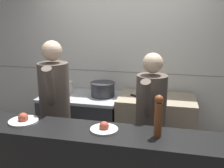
{
  "coord_description": "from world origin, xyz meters",
  "views": [
    {
      "loc": [
        0.7,
        -2.33,
        1.95
      ],
      "look_at": [
        -0.01,
        0.68,
        1.15
      ],
      "focal_mm": 42.0,
      "sensor_mm": 36.0,
      "label": 1
    }
  ],
  "objects_px": {
    "chefs_knife": "(140,97)",
    "pepper_mill": "(158,115)",
    "plated_dish_appetiser": "(104,128)",
    "plated_dish_main": "(23,120)",
    "stock_pot": "(65,87)",
    "sauce_pot": "(103,89)",
    "chef_sous": "(151,118)",
    "oven_range": "(82,123)",
    "chef_head_cook": "(55,106)"
  },
  "relations": [
    {
      "from": "stock_pot",
      "to": "sauce_pot",
      "type": "height_order",
      "value": "sauce_pot"
    },
    {
      "from": "chefs_knife",
      "to": "chef_sous",
      "type": "bearing_deg",
      "value": -72.44
    },
    {
      "from": "stock_pot",
      "to": "chef_head_cook",
      "type": "distance_m",
      "value": 0.8
    },
    {
      "from": "sauce_pot",
      "to": "plated_dish_main",
      "type": "bearing_deg",
      "value": -107.68
    },
    {
      "from": "stock_pot",
      "to": "chef_sous",
      "type": "bearing_deg",
      "value": -29.46
    },
    {
      "from": "oven_range",
      "to": "pepper_mill",
      "type": "distance_m",
      "value": 1.9
    },
    {
      "from": "chef_head_cook",
      "to": "chef_sous",
      "type": "bearing_deg",
      "value": -13.51
    },
    {
      "from": "chefs_knife",
      "to": "plated_dish_main",
      "type": "bearing_deg",
      "value": -128.29
    },
    {
      "from": "chefs_knife",
      "to": "pepper_mill",
      "type": "xyz_separation_m",
      "value": [
        0.31,
        -1.24,
        0.25
      ]
    },
    {
      "from": "chef_sous",
      "to": "plated_dish_main",
      "type": "bearing_deg",
      "value": -145.96
    },
    {
      "from": "oven_range",
      "to": "chef_sous",
      "type": "height_order",
      "value": "chef_sous"
    },
    {
      "from": "stock_pot",
      "to": "sauce_pot",
      "type": "xyz_separation_m",
      "value": [
        0.57,
        0.0,
        0.01
      ]
    },
    {
      "from": "plated_dish_main",
      "to": "chefs_knife",
      "type": "bearing_deg",
      "value": 51.71
    },
    {
      "from": "chefs_knife",
      "to": "plated_dish_main",
      "type": "xyz_separation_m",
      "value": [
        -0.96,
        -1.22,
        0.08
      ]
    },
    {
      "from": "oven_range",
      "to": "chef_head_cook",
      "type": "bearing_deg",
      "value": -93.58
    },
    {
      "from": "oven_range",
      "to": "chefs_knife",
      "type": "bearing_deg",
      "value": -5.38
    },
    {
      "from": "stock_pot",
      "to": "chef_sous",
      "type": "relative_size",
      "value": 0.15
    },
    {
      "from": "chefs_knife",
      "to": "plated_dish_appetiser",
      "type": "distance_m",
      "value": 1.24
    },
    {
      "from": "plated_dish_appetiser",
      "to": "chef_sous",
      "type": "bearing_deg",
      "value": 58.86
    },
    {
      "from": "plated_dish_appetiser",
      "to": "pepper_mill",
      "type": "bearing_deg",
      "value": -1.82
    },
    {
      "from": "pepper_mill",
      "to": "chef_sous",
      "type": "distance_m",
      "value": 0.68
    },
    {
      "from": "chefs_knife",
      "to": "stock_pot",
      "type": "bearing_deg",
      "value": 174.4
    },
    {
      "from": "chefs_knife",
      "to": "plated_dish_main",
      "type": "height_order",
      "value": "plated_dish_main"
    },
    {
      "from": "plated_dish_appetiser",
      "to": "pepper_mill",
      "type": "height_order",
      "value": "pepper_mill"
    },
    {
      "from": "stock_pot",
      "to": "oven_range",
      "type": "bearing_deg",
      "value": -6.33
    },
    {
      "from": "pepper_mill",
      "to": "chef_sous",
      "type": "xyz_separation_m",
      "value": [
        -0.11,
        0.61,
        -0.28
      ]
    },
    {
      "from": "pepper_mill",
      "to": "chef_head_cook",
      "type": "relative_size",
      "value": 0.21
    },
    {
      "from": "plated_dish_appetiser",
      "to": "chef_head_cook",
      "type": "height_order",
      "value": "chef_head_cook"
    },
    {
      "from": "plated_dish_appetiser",
      "to": "chef_sous",
      "type": "xyz_separation_m",
      "value": [
        0.36,
        0.6,
        -0.11
      ]
    },
    {
      "from": "plated_dish_main",
      "to": "plated_dish_appetiser",
      "type": "bearing_deg",
      "value": -0.55
    },
    {
      "from": "sauce_pot",
      "to": "chefs_knife",
      "type": "relative_size",
      "value": 1.03
    },
    {
      "from": "plated_dish_main",
      "to": "pepper_mill",
      "type": "relative_size",
      "value": 0.76
    },
    {
      "from": "sauce_pot",
      "to": "plated_dish_main",
      "type": "distance_m",
      "value": 1.4
    },
    {
      "from": "sauce_pot",
      "to": "pepper_mill",
      "type": "relative_size",
      "value": 0.95
    },
    {
      "from": "plated_dish_main",
      "to": "pepper_mill",
      "type": "bearing_deg",
      "value": -1.02
    },
    {
      "from": "pepper_mill",
      "to": "oven_range",
      "type": "bearing_deg",
      "value": 131.24
    },
    {
      "from": "pepper_mill",
      "to": "chef_head_cook",
      "type": "distance_m",
      "value": 1.35
    },
    {
      "from": "sauce_pot",
      "to": "plated_dish_main",
      "type": "xyz_separation_m",
      "value": [
        -0.42,
        -1.33,
        0.03
      ]
    },
    {
      "from": "oven_range",
      "to": "chefs_knife",
      "type": "relative_size",
      "value": 3.24
    },
    {
      "from": "stock_pot",
      "to": "chefs_knife",
      "type": "height_order",
      "value": "stock_pot"
    },
    {
      "from": "chef_sous",
      "to": "oven_range",
      "type": "bearing_deg",
      "value": 153.13
    },
    {
      "from": "sauce_pot",
      "to": "plated_dish_main",
      "type": "height_order",
      "value": "plated_dish_main"
    },
    {
      "from": "oven_range",
      "to": "stock_pot",
      "type": "distance_m",
      "value": 0.59
    },
    {
      "from": "sauce_pot",
      "to": "chefs_knife",
      "type": "bearing_deg",
      "value": -11.85
    },
    {
      "from": "oven_range",
      "to": "plated_dish_main",
      "type": "height_order",
      "value": "plated_dish_main"
    },
    {
      "from": "chefs_knife",
      "to": "sauce_pot",
      "type": "bearing_deg",
      "value": 168.15
    },
    {
      "from": "plated_dish_appetiser",
      "to": "chef_sous",
      "type": "distance_m",
      "value": 0.7
    },
    {
      "from": "plated_dish_appetiser",
      "to": "chef_sous",
      "type": "height_order",
      "value": "chef_sous"
    },
    {
      "from": "oven_range",
      "to": "chefs_knife",
      "type": "distance_m",
      "value": 0.98
    },
    {
      "from": "oven_range",
      "to": "plated_dish_main",
      "type": "bearing_deg",
      "value": -94.82
    }
  ]
}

